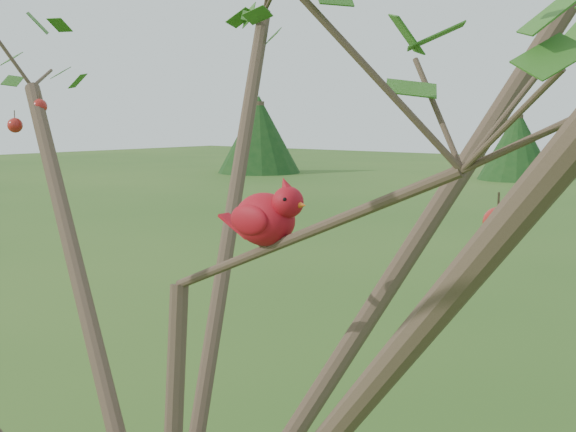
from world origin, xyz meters
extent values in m
sphere|color=#A41C16|center=(0.58, 0.10, 2.13)|extent=(0.04, 0.04, 0.04)
sphere|color=#A41C16|center=(-0.83, 0.23, 2.25)|extent=(0.04, 0.04, 0.04)
sphere|color=#A41C16|center=(-0.80, 0.29, 2.30)|extent=(0.04, 0.04, 0.04)
ellipsoid|color=#B40F1C|center=(0.18, 0.08, 2.10)|extent=(0.11, 0.09, 0.09)
sphere|color=#B40F1C|center=(0.23, 0.08, 2.13)|extent=(0.05, 0.05, 0.05)
cone|color=#B40F1C|center=(0.23, 0.08, 2.16)|extent=(0.04, 0.03, 0.04)
cone|color=#D85914|center=(0.26, 0.08, 2.13)|extent=(0.02, 0.02, 0.02)
ellipsoid|color=black|center=(0.25, 0.08, 2.13)|extent=(0.01, 0.03, 0.02)
cube|color=#B40F1C|center=(0.12, 0.08, 2.08)|extent=(0.07, 0.03, 0.04)
ellipsoid|color=#B40F1C|center=(0.18, 0.11, 2.10)|extent=(0.08, 0.02, 0.05)
ellipsoid|color=#B40F1C|center=(0.18, 0.05, 2.10)|extent=(0.08, 0.02, 0.05)
cylinder|color=#3D2F21|center=(-9.04, 24.67, 1.18)|extent=(0.35, 0.35, 2.35)
cone|color=#133412|center=(-9.04, 24.67, 1.27)|extent=(2.74, 2.74, 2.55)
cylinder|color=#3D2F21|center=(-18.47, 21.31, 1.44)|extent=(0.43, 0.43, 2.89)
cone|color=#133412|center=(-18.47, 21.31, 1.56)|extent=(3.37, 3.37, 3.13)
camera|label=1|loc=(0.96, -0.82, 2.27)|focal=45.00mm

